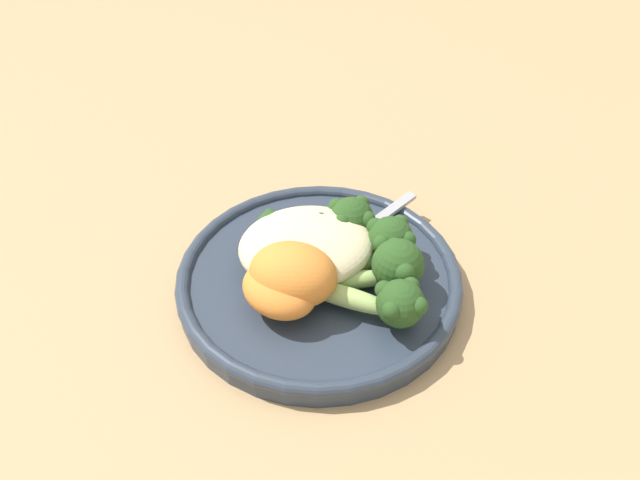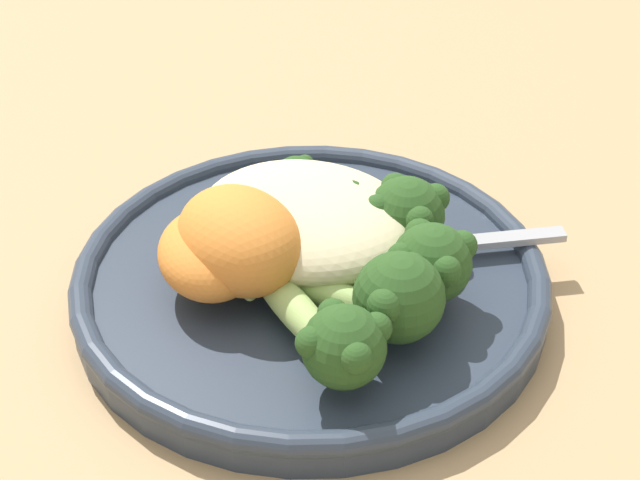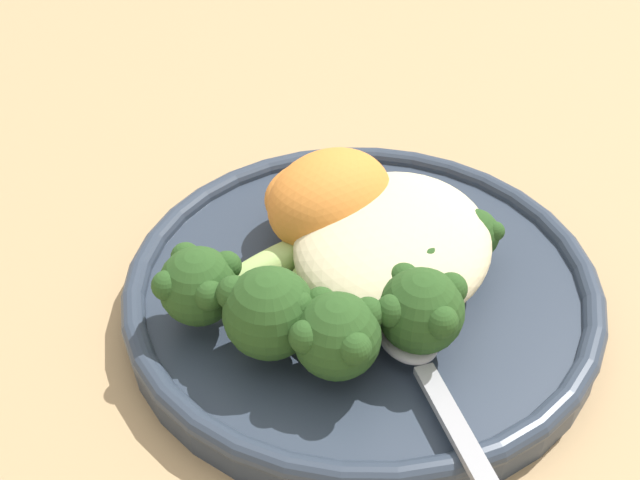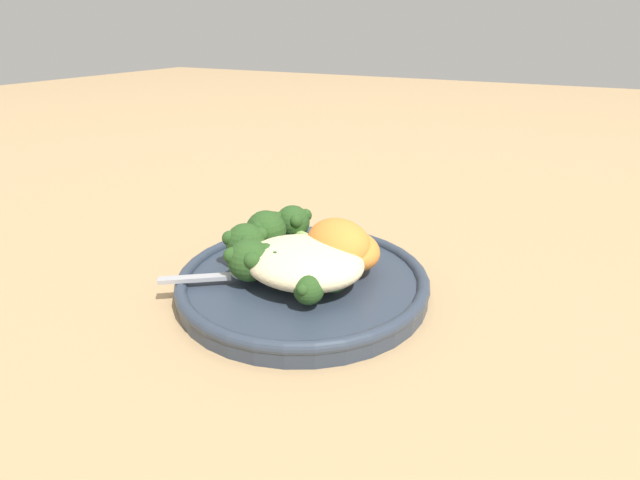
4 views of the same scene
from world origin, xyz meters
TOP-DOWN VIEW (x-y plane):
  - ground_plane at (0.00, 0.00)m, footprint 4.00×4.00m
  - plate at (0.02, 0.01)m, footprint 0.24×0.24m
  - quinoa_mound at (0.01, 0.03)m, footprint 0.11×0.09m
  - broccoli_stalk_0 at (0.06, -0.04)m, footprint 0.10×0.07m
  - broccoli_stalk_1 at (0.07, -0.01)m, footprint 0.10×0.05m
  - broccoli_stalk_2 at (0.07, 0.02)m, footprint 0.12×0.06m
  - broccoli_stalk_3 at (0.05, 0.04)m, footprint 0.10×0.10m
  - broccoli_stalk_4 at (0.02, 0.03)m, footprint 0.06×0.09m
  - broccoli_stalk_5 at (-0.01, 0.04)m, footprint 0.04×0.09m
  - broccoli_stalk_6 at (-0.01, 0.02)m, footprint 0.05×0.08m
  - sweet_potato_chunk_0 at (-0.02, -0.02)m, footprint 0.08×0.08m
  - sweet_potato_chunk_1 at (-0.01, -0.01)m, footprint 0.09×0.08m
  - spoon at (0.07, 0.05)m, footprint 0.09×0.07m

SIDE VIEW (x-z plane):
  - ground_plane at x=0.00m, z-range 0.00..0.00m
  - plate at x=0.02m, z-range 0.00..0.02m
  - spoon at x=0.07m, z-range 0.02..0.03m
  - broccoli_stalk_5 at x=-0.01m, z-range 0.02..0.05m
  - broccoli_stalk_6 at x=-0.01m, z-range 0.02..0.05m
  - broccoli_stalk_4 at x=0.02m, z-range 0.02..0.05m
  - broccoli_stalk_0 at x=0.06m, z-range 0.02..0.06m
  - sweet_potato_chunk_0 at x=-0.02m, z-range 0.02..0.06m
  - broccoli_stalk_2 at x=0.07m, z-range 0.02..0.06m
  - quinoa_mound at x=0.01m, z-range 0.02..0.06m
  - broccoli_stalk_3 at x=0.05m, z-range 0.02..0.06m
  - broccoli_stalk_1 at x=0.07m, z-range 0.02..0.06m
  - sweet_potato_chunk_1 at x=-0.01m, z-range 0.02..0.07m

